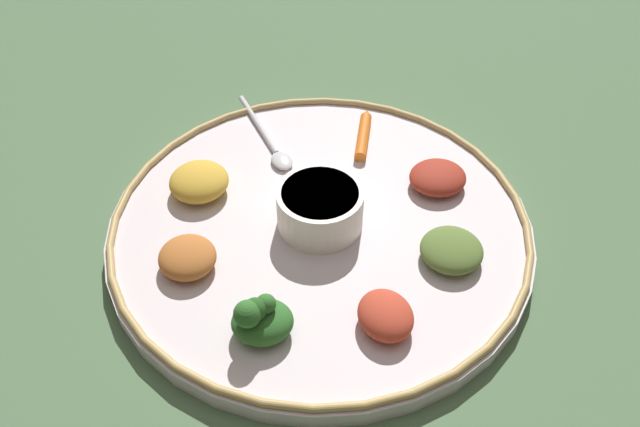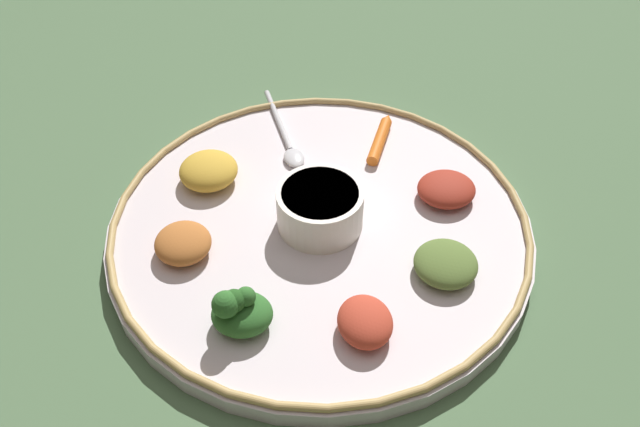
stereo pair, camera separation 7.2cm
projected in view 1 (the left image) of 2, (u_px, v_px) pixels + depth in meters
The scene contains 12 objects.
ground_plane at pixel (320, 236), 0.74m from camera, with size 2.40×2.40×0.00m, color #4C6B47.
platter at pixel (320, 229), 0.74m from camera, with size 0.46×0.46×0.02m, color silver.
platter_rim at pixel (320, 221), 0.73m from camera, with size 0.45×0.45×0.01m, color tan.
center_bowl at pixel (320, 207), 0.71m from camera, with size 0.09×0.09×0.05m.
spoon at pixel (271, 144), 0.82m from camera, with size 0.09×0.14×0.01m.
greens_pile at pixel (260, 319), 0.61m from camera, with size 0.08×0.08×0.05m.
carrot_near_spoon at pixel (364, 133), 0.83m from camera, with size 0.09×0.06×0.01m.
mound_beet at pixel (438, 177), 0.76m from camera, with size 0.07×0.06×0.02m, color maroon.
mound_collards at pixel (452, 250), 0.69m from camera, with size 0.06×0.07×0.02m, color #567033.
mound_lentil_yellow at pixel (199, 182), 0.76m from camera, with size 0.07×0.07×0.03m, color gold.
mound_chickpea at pixel (187, 257), 0.68m from camera, with size 0.06×0.06×0.03m, color #B2662D.
mound_berbere_red at pixel (386, 315), 0.63m from camera, with size 0.06×0.05×0.03m, color #B73D28.
Camera 1 is at (0.42, 0.29, 0.54)m, focal length 37.92 mm.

